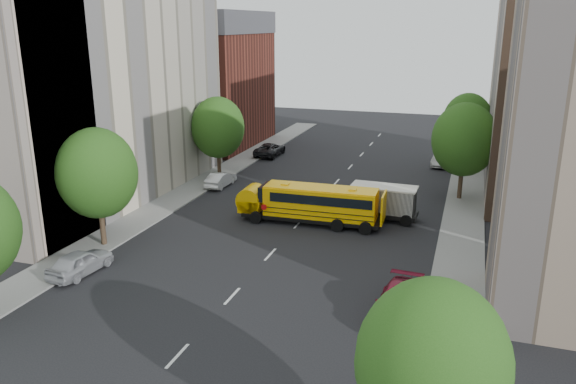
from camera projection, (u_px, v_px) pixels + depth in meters
The scene contains 20 objects.
ground at pixel (280, 243), 37.58m from camera, with size 120.00×120.00×0.00m, color black.
sidewalk_left at pixel (167, 204), 45.57m from camera, with size 3.00×80.00×0.12m, color slate.
sidewalk_right at pixel (462, 236), 38.65m from camera, with size 3.00×80.00×0.12m, color slate.
lane_markings at pixel (320, 200), 46.67m from camera, with size 0.15×64.00×0.01m, color silver.
building_left_cream at pixel (95, 76), 45.57m from camera, with size 10.00×26.00×20.00m, color beige.
building_left_redbrick at pixel (214, 90), 66.57m from camera, with size 10.00×15.00×13.00m, color maroon.
building_right_far at pixel (556, 86), 47.74m from camera, with size 10.00×22.00×18.00m, color beige.
building_right_sidewall at pixel (576, 103), 37.74m from camera, with size 10.10×0.30×18.00m, color brown.
street_tree_1 at pixel (97, 173), 35.83m from camera, with size 5.12×5.12×7.90m.
street_tree_2 at pixel (218, 128), 52.22m from camera, with size 4.99×4.99×7.71m.
street_tree_3 at pixel (432, 364), 16.63m from camera, with size 4.61×4.61×7.11m.
street_tree_4 at pixel (464, 140), 45.53m from camera, with size 5.25×5.25×8.10m.
street_tree_5 at pixel (467, 121), 56.54m from camera, with size 4.86×4.86×7.51m.
school_bus at pixel (310, 202), 40.99m from camera, with size 10.25×2.81×2.87m.
safari_truck at pixel (377, 201), 42.03m from camera, with size 6.12×2.48×2.58m.
parked_car_0 at pixel (80, 262), 32.86m from camera, with size 1.73×4.29×1.46m, color #ABADB2.
parked_car_1 at pixel (221, 179), 50.52m from camera, with size 1.39×4.00×1.32m, color silver.
parked_car_2 at pixel (270, 149), 62.27m from camera, with size 2.36×5.12×1.42m, color black.
parked_car_3 at pixel (398, 304), 27.89m from camera, with size 2.10×5.16×1.50m, color maroon.
parked_car_5 at pixel (441, 159), 57.88m from camera, with size 1.53×4.40×1.45m, color gray.
Camera 1 is at (11.48, -33.05, 14.15)m, focal length 35.00 mm.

